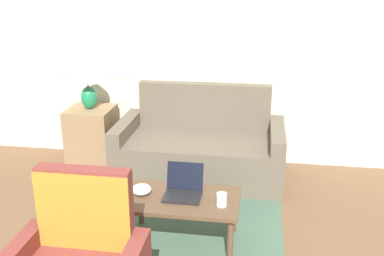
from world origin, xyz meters
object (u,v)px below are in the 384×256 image
at_px(table_lamp, 87,77).
at_px(laptop, 183,189).
at_px(couch, 200,150).
at_px(coffee_table, 182,203).
at_px(cup_navy, 222,200).
at_px(snack_bowl, 141,189).

bearing_deg(table_lamp, laptop, -46.96).
distance_m(couch, coffee_table, 1.30).
height_order(table_lamp, cup_navy, table_lamp).
relative_size(cup_navy, snack_bowl, 0.64).
height_order(couch, snack_bowl, couch).
height_order(coffee_table, cup_navy, cup_navy).
xyz_separation_m(laptop, cup_navy, (0.31, -0.13, -0.00)).
distance_m(couch, cup_navy, 1.43).
relative_size(coffee_table, cup_navy, 8.87).
distance_m(cup_navy, snack_bowl, 0.64).
relative_size(coffee_table, snack_bowl, 5.67).
height_order(couch, laptop, couch).
xyz_separation_m(coffee_table, cup_navy, (0.31, -0.07, 0.10)).
bearing_deg(snack_bowl, cup_navy, -8.17).
bearing_deg(coffee_table, couch, 91.49).
bearing_deg(couch, coffee_table, -88.51).
xyz_separation_m(table_lamp, coffee_table, (1.27, -1.41, -0.64)).
xyz_separation_m(table_lamp, cup_navy, (1.58, -1.48, -0.55)).
height_order(couch, coffee_table, couch).
height_order(cup_navy, snack_bowl, cup_navy).
bearing_deg(snack_bowl, couch, 77.19).
xyz_separation_m(cup_navy, snack_bowl, (-0.64, 0.09, -0.01)).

